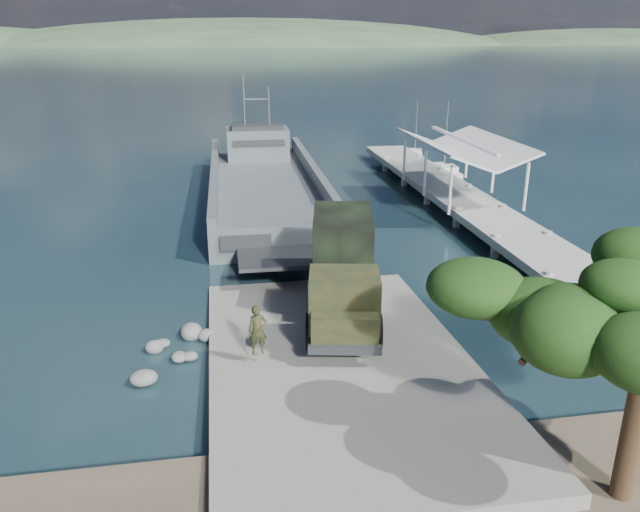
% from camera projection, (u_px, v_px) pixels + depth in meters
% --- Properties ---
extents(ground, '(1400.00, 1400.00, 0.00)m').
position_uv_depth(ground, '(335.00, 356.00, 25.24)').
color(ground, '#172E38').
rests_on(ground, ground).
extents(boat_ramp, '(10.00, 18.00, 0.50)m').
position_uv_depth(boat_ramp, '(340.00, 363.00, 24.22)').
color(boat_ramp, gray).
rests_on(boat_ramp, ground).
extents(shoreline_rocks, '(3.20, 5.60, 0.90)m').
position_uv_depth(shoreline_rocks, '(179.00, 363.00, 24.72)').
color(shoreline_rocks, '#5D5E5B').
rests_on(shoreline_rocks, ground).
extents(distant_headlands, '(1000.00, 240.00, 48.00)m').
position_uv_depth(distant_headlands, '(270.00, 45.00, 552.06)').
color(distant_headlands, '#2E472C').
rests_on(distant_headlands, ground).
extents(pier, '(6.40, 44.00, 6.10)m').
position_uv_depth(pier, '(465.00, 193.00, 44.13)').
color(pier, '#9E9D94').
rests_on(pier, ground).
extents(landing_craft, '(8.65, 32.05, 9.47)m').
position_uv_depth(landing_craft, '(265.00, 192.00, 47.82)').
color(landing_craft, '#515A5F').
rests_on(landing_craft, ground).
extents(military_truck, '(4.38, 9.41, 4.20)m').
position_uv_depth(military_truck, '(343.00, 269.00, 27.26)').
color(military_truck, black).
rests_on(military_truck, boat_ramp).
extents(soldier, '(0.76, 0.55, 1.95)m').
position_uv_depth(soldier, '(258.00, 340.00, 23.45)').
color(soldier, black).
rests_on(soldier, boat_ramp).
extents(sailboat_near, '(1.84, 5.67, 6.84)m').
position_uv_depth(sailboat_near, '(444.00, 172.00, 56.15)').
color(sailboat_near, white).
rests_on(sailboat_near, ground).
extents(sailboat_far, '(2.78, 5.13, 6.00)m').
position_uv_depth(sailboat_far, '(415.00, 155.00, 64.02)').
color(sailboat_far, white).
rests_on(sailboat_far, ground).
extents(overhang_tree, '(7.58, 6.98, 6.88)m').
position_uv_depth(overhang_tree, '(624.00, 321.00, 15.75)').
color(overhang_tree, '#392517').
rests_on(overhang_tree, ground).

